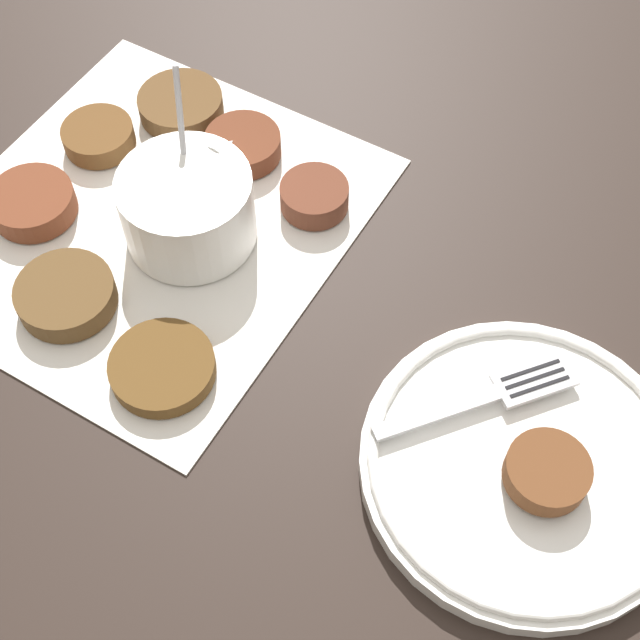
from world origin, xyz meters
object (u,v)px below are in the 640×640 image
(fritter_on_plate, at_px, (547,472))
(serving_plate, at_px, (524,464))
(sauce_bowl, at_px, (189,210))
(fork, at_px, (496,393))

(fritter_on_plate, bearing_deg, serving_plate, 67.83)
(sauce_bowl, height_order, serving_plate, sauce_bowl)
(sauce_bowl, height_order, fritter_on_plate, sauce_bowl)
(sauce_bowl, xyz_separation_m, fritter_on_plate, (-0.04, -0.34, -0.00))
(serving_plate, xyz_separation_m, fritter_on_plate, (-0.01, -0.02, 0.02))
(fork, bearing_deg, sauce_bowl, 89.01)
(fritter_on_plate, xyz_separation_m, fork, (0.04, 0.06, -0.01))
(fritter_on_plate, relative_size, fork, 0.42)
(serving_plate, bearing_deg, fritter_on_plate, -112.17)
(sauce_bowl, distance_m, fork, 0.28)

